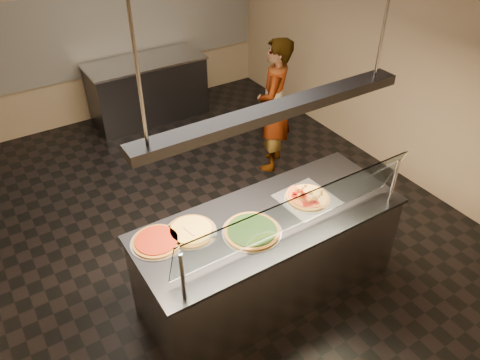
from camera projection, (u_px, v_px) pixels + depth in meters
ground at (210, 213)px, 5.51m from camera, size 5.00×6.00×0.02m
wall_back at (103, 17)px, 6.68m from camera, size 5.00×0.02×3.00m
wall_front at (469, 301)px, 2.57m from camera, size 5.00×0.02×3.00m
wall_right at (384, 47)px, 5.71m from camera, size 0.02×6.00×3.00m
tile_band at (106, 32)px, 6.78m from camera, size 4.90×0.02×1.20m
serving_counter at (268, 255)px, 4.28m from camera, size 2.38×0.94×0.93m
sneeze_guard at (297, 212)px, 3.60m from camera, size 2.14×0.18×0.54m
perforated_tray at (307, 199)px, 4.20m from camera, size 0.49×0.49×0.01m
half_pizza_pepperoni at (299, 200)px, 4.15m from camera, size 0.23×0.40×0.05m
half_pizza_sausage at (315, 194)px, 4.23m from camera, size 0.22×0.40×0.04m
pizza_spinach at (252, 231)px, 3.85m from camera, size 0.50×0.50×0.03m
pizza_cheese at (191, 231)px, 3.85m from camera, size 0.42×0.42×0.03m
pizza_tomato at (157, 241)px, 3.75m from camera, size 0.43×0.43×0.03m
pizza_spatula at (196, 232)px, 3.81m from camera, size 0.21×0.23×0.02m
prep_table at (148, 90)px, 7.13m from camera, size 1.74×0.74×0.93m
worker at (274, 106)px, 5.82m from camera, size 0.74×0.74×1.73m
heat_lamp_housing at (275, 111)px, 3.41m from camera, size 2.30×0.18×0.08m
lamp_rod_left at (137, 69)px, 2.66m from camera, size 0.02×0.02×1.01m
lamp_rod_right at (386, 13)px, 3.52m from camera, size 0.02×0.02×1.01m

